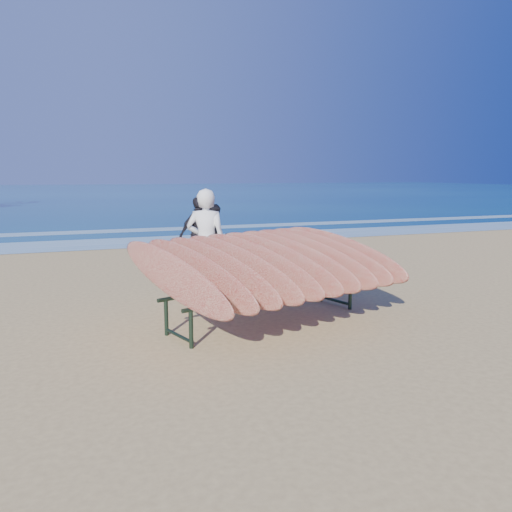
% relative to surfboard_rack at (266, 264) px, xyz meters
% --- Properties ---
extents(ground, '(120.00, 120.00, 0.00)m').
position_rel_surfboard_rack_xyz_m(ground, '(-0.08, -0.57, -0.87)').
color(ground, tan).
rests_on(ground, ground).
extents(ocean, '(160.00, 160.00, 0.00)m').
position_rel_surfboard_rack_xyz_m(ocean, '(-0.08, 54.43, -0.86)').
color(ocean, navy).
rests_on(ocean, ground).
extents(foam_near, '(160.00, 160.00, 0.00)m').
position_rel_surfboard_rack_xyz_m(foam_near, '(-0.08, 9.43, -0.86)').
color(foam_near, white).
rests_on(foam_near, ground).
extents(foam_far, '(160.00, 160.00, 0.00)m').
position_rel_surfboard_rack_xyz_m(foam_far, '(-0.08, 12.93, -0.86)').
color(foam_far, white).
rests_on(foam_far, ground).
extents(surfboard_rack, '(3.89, 3.66, 1.37)m').
position_rel_surfboard_rack_xyz_m(surfboard_rack, '(0.00, 0.00, 0.00)').
color(surfboard_rack, '#1C2C1F').
rests_on(surfboard_rack, ground).
extents(person_white, '(0.83, 0.72, 1.91)m').
position_rel_surfboard_rack_xyz_m(person_white, '(-0.44, 1.81, 0.09)').
color(person_white, silver).
rests_on(person_white, ground).
extents(person_dark_a, '(0.88, 0.77, 1.53)m').
position_rel_surfboard_rack_xyz_m(person_dark_a, '(0.20, 3.50, -0.10)').
color(person_dark_a, black).
rests_on(person_dark_a, ground).
extents(person_dark_b, '(1.06, 0.65, 1.68)m').
position_rel_surfboard_rack_xyz_m(person_dark_b, '(-0.06, 3.83, -0.03)').
color(person_dark_b, black).
rests_on(person_dark_b, ground).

